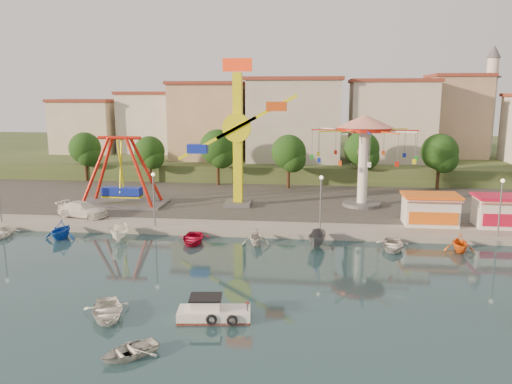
# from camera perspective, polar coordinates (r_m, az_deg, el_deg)

# --- Properties ---
(ground) EXTENTS (200.00, 200.00, 0.00)m
(ground) POSITION_cam_1_polar(r_m,az_deg,el_deg) (36.02, -5.43, -10.51)
(ground) COLOR #143038
(ground) RESTS_ON ground
(quay_deck) EXTENTS (200.00, 100.00, 0.60)m
(quay_deck) POSITION_cam_1_polar(r_m,az_deg,el_deg) (95.89, 2.08, 3.36)
(quay_deck) COLOR #9E998E
(quay_deck) RESTS_ON ground
(asphalt_pad) EXTENTS (90.00, 28.00, 0.01)m
(asphalt_pad) POSITION_cam_1_polar(r_m,az_deg,el_deg) (64.40, -0.04, -0.20)
(asphalt_pad) COLOR #4C4944
(asphalt_pad) RESTS_ON quay_deck
(hill_terrace) EXTENTS (200.00, 60.00, 3.00)m
(hill_terrace) POSITION_cam_1_polar(r_m,az_deg,el_deg) (100.69, 2.30, 4.41)
(hill_terrace) COLOR #384C26
(hill_terrace) RESTS_ON ground
(pirate_ship_ride) EXTENTS (10.00, 5.00, 8.00)m
(pirate_ship_ride) POSITION_cam_1_polar(r_m,az_deg,el_deg) (59.28, -15.16, 2.14)
(pirate_ship_ride) COLOR #59595E
(pirate_ship_ride) RESTS_ON quay_deck
(kamikaze_tower) EXTENTS (8.99, 3.10, 16.50)m
(kamikaze_tower) POSITION_cam_1_polar(r_m,az_deg,el_deg) (56.16, -1.66, 6.09)
(kamikaze_tower) COLOR #59595E
(kamikaze_tower) RESTS_ON quay_deck
(wave_swinger) EXTENTS (11.60, 11.60, 10.40)m
(wave_swinger) POSITION_cam_1_polar(r_m,az_deg,el_deg) (57.60, 12.26, 5.84)
(wave_swinger) COLOR #59595E
(wave_swinger) RESTS_ON quay_deck
(booth_left) EXTENTS (5.40, 3.78, 3.08)m
(booth_left) POSITION_cam_1_polar(r_m,az_deg,el_deg) (51.82, 19.28, -1.87)
(booth_left) COLOR white
(booth_left) RESTS_ON quay_deck
(booth_mid) EXTENTS (5.40, 3.78, 3.08)m
(booth_mid) POSITION_cam_1_polar(r_m,az_deg,el_deg) (53.77, 26.36, -1.95)
(booth_mid) COLOR white
(booth_mid) RESTS_ON quay_deck
(lamp_post_1) EXTENTS (0.14, 0.14, 5.00)m
(lamp_post_1) POSITION_cam_1_polar(r_m,az_deg,el_deg) (49.21, -11.57, -1.01)
(lamp_post_1) COLOR #59595E
(lamp_post_1) RESTS_ON quay_deck
(lamp_post_2) EXTENTS (0.14, 0.14, 5.00)m
(lamp_post_2) POSITION_cam_1_polar(r_m,az_deg,el_deg) (46.88, 7.39, -1.47)
(lamp_post_2) COLOR #59595E
(lamp_post_2) RESTS_ON quay_deck
(lamp_post_3) EXTENTS (0.14, 0.14, 5.00)m
(lamp_post_3) POSITION_cam_1_polar(r_m,az_deg,el_deg) (49.85, 26.12, -1.78)
(lamp_post_3) COLOR #59595E
(lamp_post_3) RESTS_ON quay_deck
(tree_0) EXTENTS (4.60, 4.60, 7.19)m
(tree_0) POSITION_cam_1_polar(r_m,az_deg,el_deg) (77.54, -18.97, 4.76)
(tree_0) COLOR #382314
(tree_0) RESTS_ON quay_deck
(tree_1) EXTENTS (4.35, 4.35, 6.80)m
(tree_1) POSITION_cam_1_polar(r_m,az_deg,el_deg) (73.17, -12.08, 4.56)
(tree_1) COLOR #382314
(tree_1) RESTS_ON quay_deck
(tree_2) EXTENTS (5.02, 5.02, 7.85)m
(tree_2) POSITION_cam_1_polar(r_m,az_deg,el_deg) (70.17, -4.41, 5.09)
(tree_2) COLOR #382314
(tree_2) RESTS_ON quay_deck
(tree_3) EXTENTS (4.68, 4.68, 7.32)m
(tree_3) POSITION_cam_1_polar(r_m,az_deg,el_deg) (67.62, 3.75, 4.57)
(tree_3) COLOR #382314
(tree_3) RESTS_ON quay_deck
(tree_4) EXTENTS (4.86, 4.86, 7.60)m
(tree_4) POSITION_cam_1_polar(r_m,az_deg,el_deg) (70.85, 12.00, 4.80)
(tree_4) COLOR #382314
(tree_4) RESTS_ON quay_deck
(tree_5) EXTENTS (4.83, 4.83, 7.54)m
(tree_5) POSITION_cam_1_polar(r_m,az_deg,el_deg) (70.77, 20.24, 4.32)
(tree_5) COLOR #382314
(tree_5) RESTS_ON quay_deck
(building_0) EXTENTS (9.26, 9.53, 11.87)m
(building_0) POSITION_cam_1_polar(r_m,az_deg,el_deg) (88.66, -20.96, 7.61)
(building_0) COLOR beige
(building_0) RESTS_ON hill_terrace
(building_1) EXTENTS (12.33, 9.01, 8.63)m
(building_1) POSITION_cam_1_polar(r_m,az_deg,el_deg) (88.98, -12.35, 7.05)
(building_1) COLOR silver
(building_1) RESTS_ON hill_terrace
(building_2) EXTENTS (11.95, 9.28, 11.23)m
(building_2) POSITION_cam_1_polar(r_m,az_deg,el_deg) (86.19, -3.87, 8.02)
(building_2) COLOR tan
(building_2) RESTS_ON hill_terrace
(building_3) EXTENTS (12.59, 10.50, 9.20)m
(building_3) POSITION_cam_1_polar(r_m,az_deg,el_deg) (81.76, 5.37, 7.11)
(building_3) COLOR beige
(building_3) RESTS_ON hill_terrace
(building_4) EXTENTS (10.75, 9.23, 9.24)m
(building_4) POSITION_cam_1_polar(r_m,az_deg,el_deg) (85.99, 14.49, 7.02)
(building_4) COLOR beige
(building_4) RESTS_ON hill_terrace
(building_5) EXTENTS (12.77, 10.96, 11.21)m
(building_5) POSITION_cam_1_polar(r_m,az_deg,el_deg) (86.99, 23.46, 7.16)
(building_5) COLOR tan
(building_5) RESTS_ON hill_terrace
(minaret) EXTENTS (2.80, 2.80, 18.00)m
(minaret) POSITION_cam_1_polar(r_m,az_deg,el_deg) (91.47, 25.19, 9.65)
(minaret) COLOR silver
(minaret) RESTS_ON hill_terrace
(cabin_motorboat) EXTENTS (4.49, 2.14, 1.52)m
(cabin_motorboat) POSITION_cam_1_polar(r_m,az_deg,el_deg) (30.77, -5.01, -13.59)
(cabin_motorboat) COLOR white
(cabin_motorboat) RESTS_ON ground
(rowboat_a) EXTENTS (4.10, 4.68, 0.81)m
(rowboat_a) POSITION_cam_1_polar(r_m,az_deg,el_deg) (32.18, -16.68, -12.90)
(rowboat_a) COLOR white
(rowboat_a) RESTS_ON ground
(rowboat_b) EXTENTS (3.71, 3.70, 0.63)m
(rowboat_b) POSITION_cam_1_polar(r_m,az_deg,el_deg) (27.63, -14.30, -17.16)
(rowboat_b) COLOR silver
(rowboat_b) RESTS_ON ground
(van) EXTENTS (5.82, 3.39, 1.58)m
(van) POSITION_cam_1_polar(r_m,az_deg,el_deg) (55.29, -19.18, -1.89)
(van) COLOR white
(van) RESTS_ON quay_deck
(moored_boat_0) EXTENTS (3.38, 4.20, 0.77)m
(moored_boat_0) POSITION_cam_1_polar(r_m,az_deg,el_deg) (53.09, -27.13, -4.15)
(moored_boat_0) COLOR silver
(moored_boat_0) RESTS_ON ground
(moored_boat_1) EXTENTS (2.91, 3.36, 1.75)m
(moored_boat_1) POSITION_cam_1_polar(r_m,az_deg,el_deg) (49.94, -21.43, -4.01)
(moored_boat_1) COLOR blue
(moored_boat_1) RESTS_ON ground
(moored_boat_2) EXTENTS (2.05, 3.82, 1.40)m
(moored_boat_2) POSITION_cam_1_polar(r_m,az_deg,el_deg) (47.63, -15.30, -4.56)
(moored_boat_2) COLOR white
(moored_boat_2) RESTS_ON ground
(moored_boat_3) EXTENTS (3.27, 4.27, 0.82)m
(moored_boat_3) POSITION_cam_1_polar(r_m,az_deg,el_deg) (45.67, -7.25, -5.29)
(moored_boat_3) COLOR red
(moored_boat_3) RESTS_ON ground
(moored_boat_4) EXTENTS (2.63, 3.01, 1.54)m
(moored_boat_4) POSITION_cam_1_polar(r_m,az_deg,el_deg) (44.59, 0.03, -5.13)
(moored_boat_4) COLOR silver
(moored_boat_4) RESTS_ON ground
(moored_boat_5) EXTENTS (1.98, 3.82, 1.41)m
(moored_boat_5) POSITION_cam_1_polar(r_m,az_deg,el_deg) (44.37, 7.01, -5.39)
(moored_boat_5) COLOR #5E5D63
(moored_boat_5) RESTS_ON ground
(moored_boat_6) EXTENTS (3.36, 4.31, 0.82)m
(moored_boat_6) POSITION_cam_1_polar(r_m,az_deg,el_deg) (45.03, 15.34, -5.85)
(moored_boat_6) COLOR silver
(moored_boat_6) RESTS_ON ground
(moored_boat_7) EXTENTS (2.88, 3.24, 1.57)m
(moored_boat_7) POSITION_cam_1_polar(r_m,az_deg,el_deg) (46.15, 22.27, -5.40)
(moored_boat_7) COLOR orange
(moored_boat_7) RESTS_ON ground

